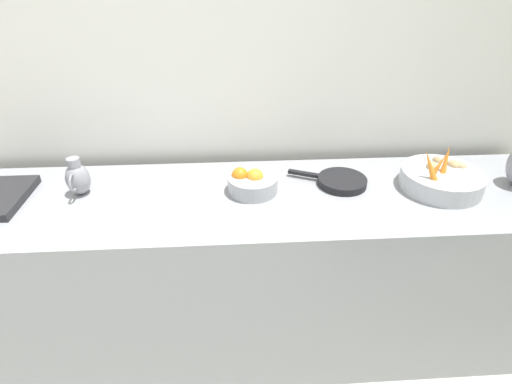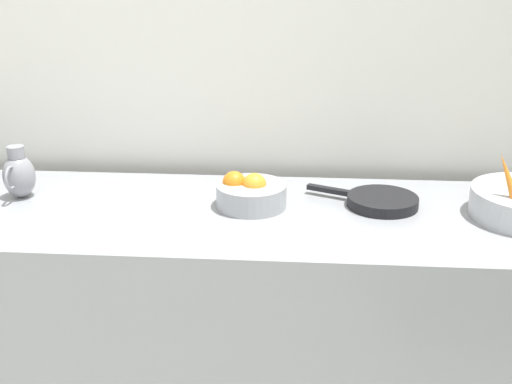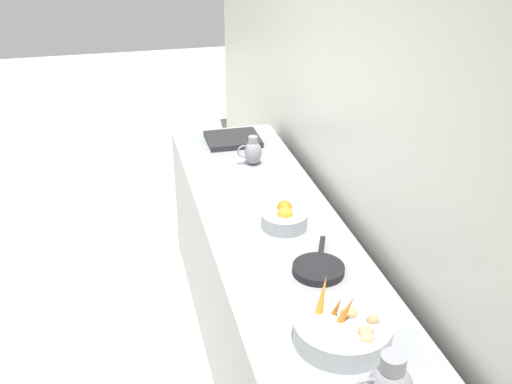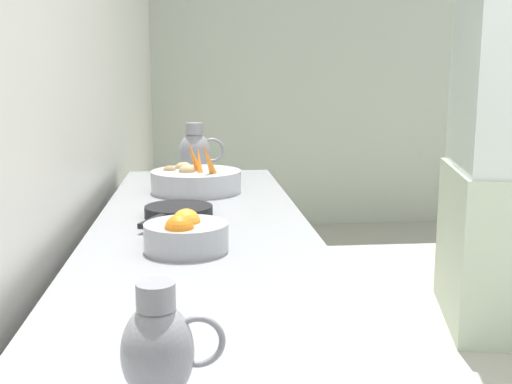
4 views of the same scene
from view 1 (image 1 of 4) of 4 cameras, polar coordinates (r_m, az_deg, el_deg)
name	(u,v)px [view 1 (image 1 of 4)]	position (r m, az deg, el deg)	size (l,w,h in m)	color
tile_wall_left	(354,38)	(2.10, 13.86, 20.52)	(0.10, 7.67, 3.00)	white
prep_counter	(256,272)	(2.07, 0.00, -11.35)	(0.69, 2.87, 0.91)	gray
vegetable_colander	(441,179)	(2.02, 24.91, 1.70)	(0.37, 0.37, 0.22)	#ADAFB5
orange_bowl	(252,182)	(1.81, -0.61, 1.39)	(0.23, 0.23, 0.11)	#9EA0A5
metal_pitcher_short	(77,178)	(1.94, -24.14, 1.81)	(0.15, 0.10, 0.18)	gray
skillet_on_counter	(341,181)	(1.92, 12.04, 1.54)	(0.23, 0.36, 0.03)	black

